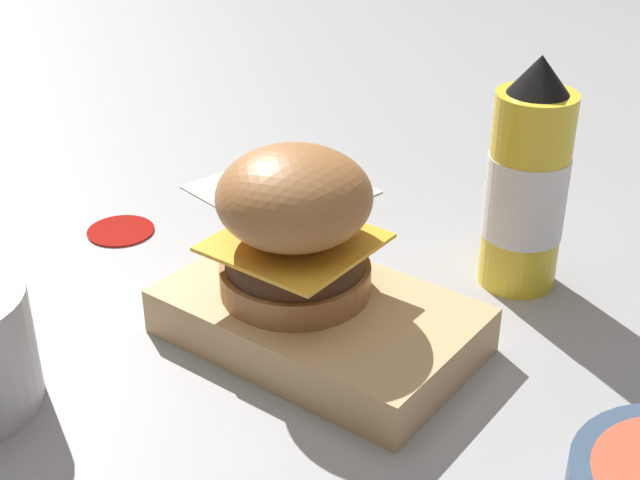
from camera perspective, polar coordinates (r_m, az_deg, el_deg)
ground_plane at (r=0.68m, az=0.44°, el=-6.67°), size 6.00×6.00×0.00m
serving_board at (r=0.67m, az=-0.00°, el=-5.12°), size 0.23×0.14×0.04m
burger at (r=0.65m, az=-1.52°, el=1.19°), size 0.11×0.11×0.11m
ketchup_bottle at (r=0.73m, az=13.08°, el=3.41°), size 0.07×0.07×0.20m
ketchup_puddle at (r=0.85m, az=-12.64°, el=0.63°), size 0.06×0.06×0.00m
parchment_square at (r=0.91m, az=-2.53°, el=3.29°), size 0.17×0.17×0.00m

